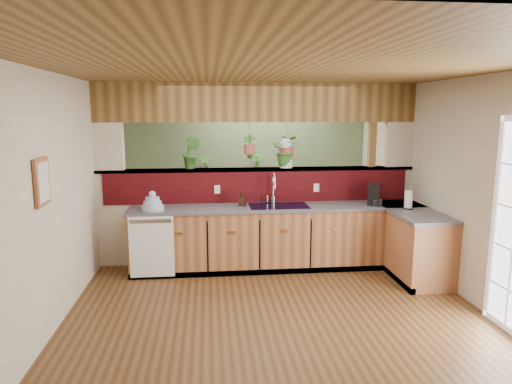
{
  "coord_description": "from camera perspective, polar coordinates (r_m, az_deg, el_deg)",
  "views": [
    {
      "loc": [
        -0.72,
        -5.21,
        2.2
      ],
      "look_at": [
        -0.1,
        0.7,
        1.15
      ],
      "focal_mm": 32.0,
      "sensor_mm": 36.0,
      "label": 1
    }
  ],
  "objects": [
    {
      "name": "wall_back",
      "position": [
        8.78,
        -1.27,
        4.14
      ],
      "size": [
        4.6,
        0.02,
        2.6
      ],
      "primitive_type": "cube",
      "color": "beige",
      "rests_on": "ground"
    },
    {
      "name": "dishwasher",
      "position": [
        6.17,
        -12.91,
        -6.65
      ],
      "size": [
        0.58,
        0.03,
        0.82
      ],
      "color": "white",
      "rests_on": "ground"
    },
    {
      "name": "pass_through_partition",
      "position": [
        6.67,
        0.51,
        1.33
      ],
      "size": [
        4.6,
        0.21,
        2.6
      ],
      "color": "beige",
      "rests_on": "ground"
    },
    {
      "name": "pass_through_ledge",
      "position": [
        6.65,
        0.26,
        2.85
      ],
      "size": [
        4.6,
        0.21,
        0.04
      ],
      "primitive_type": "cube",
      "color": "brown",
      "rests_on": "ground"
    },
    {
      "name": "framed_print",
      "position": [
        4.72,
        -25.15,
        1.16
      ],
      "size": [
        0.04,
        0.35,
        0.45
      ],
      "color": "brown",
      "rests_on": "wall_left"
    },
    {
      "name": "navy_sink",
      "position": [
        6.41,
        2.85,
        -2.42
      ],
      "size": [
        0.82,
        0.5,
        0.18
      ],
      "color": "black",
      "rests_on": "countertop"
    },
    {
      "name": "ceiling",
      "position": [
        5.27,
        1.93,
        14.37
      ],
      "size": [
        4.6,
        7.0,
        0.01
      ],
      "primitive_type": "cube",
      "color": "brown",
      "rests_on": "ground"
    },
    {
      "name": "faucet",
      "position": [
        6.49,
        2.18,
        0.63
      ],
      "size": [
        0.2,
        0.2,
        0.45
      ],
      "color": "#B7B7B2",
      "rests_on": "countertop"
    },
    {
      "name": "shelving_console",
      "position": [
        8.64,
        -2.12,
        -1.33
      ],
      "size": [
        1.46,
        0.52,
        0.96
      ],
      "primitive_type": "cube",
      "rotation": [
        0.0,
        0.0,
        0.1
      ],
      "color": "black",
      "rests_on": "ground"
    },
    {
      "name": "wall_right",
      "position": [
        6.09,
        23.83,
        0.66
      ],
      "size": [
        0.02,
        7.0,
        2.6
      ],
      "primitive_type": "cube",
      "color": "beige",
      "rests_on": "ground"
    },
    {
      "name": "glass_jar",
      "position": [
        6.68,
        3.79,
        4.85
      ],
      "size": [
        0.19,
        0.19,
        0.42
      ],
      "color": "silver",
      "rests_on": "pass_through_ledge"
    },
    {
      "name": "dish_stack",
      "position": [
        6.24,
        -12.79,
        -1.49
      ],
      "size": [
        0.3,
        0.3,
        0.26
      ],
      "color": "#A2B6D1",
      "rests_on": "countertop"
    },
    {
      "name": "soap_dispenser",
      "position": [
        6.35,
        -1.71,
        -0.84
      ],
      "size": [
        0.12,
        0.12,
        0.21
      ],
      "primitive_type": "imported",
      "rotation": [
        0.0,
        0.0,
        -0.32
      ],
      "color": "#351E13",
      "rests_on": "countertop"
    },
    {
      "name": "wall_front",
      "position": [
        2.06,
        15.78,
        -16.25
      ],
      "size": [
        4.6,
        0.02,
        2.6
      ],
      "primitive_type": "cube",
      "color": "beige",
      "rests_on": "ground"
    },
    {
      "name": "hanging_plant_a",
      "position": [
        6.6,
        -0.83,
        6.68
      ],
      "size": [
        0.22,
        0.18,
        0.46
      ],
      "color": "brown",
      "rests_on": "header_beam"
    },
    {
      "name": "ground",
      "position": [
        5.7,
        1.77,
        -12.69
      ],
      "size": [
        4.6,
        7.0,
        0.01
      ],
      "primitive_type": "cube",
      "color": "#4F3218",
      "rests_on": "ground"
    },
    {
      "name": "coffee_maker",
      "position": [
        6.65,
        14.56,
        -0.38
      ],
      "size": [
        0.16,
        0.27,
        0.3
      ],
      "rotation": [
        0.0,
        0.0,
        -0.41
      ],
      "color": "black",
      "rests_on": "countertop"
    },
    {
      "name": "sage_backwall",
      "position": [
        8.76,
        -1.26,
        4.12
      ],
      "size": [
        4.55,
        0.02,
        2.55
      ],
      "primitive_type": "cube",
      "color": "#59714D",
      "rests_on": "ground"
    },
    {
      "name": "wall_left",
      "position": [
        5.52,
        -22.56,
        -0.14
      ],
      "size": [
        0.02,
        7.0,
        2.6
      ],
      "primitive_type": "cube",
      "color": "beige",
      "rests_on": "ground"
    },
    {
      "name": "shelf_plant_b",
      "position": [
        8.56,
        0.11,
        3.32
      ],
      "size": [
        0.32,
        0.32,
        0.44
      ],
      "primitive_type": "imported",
      "rotation": [
        0.0,
        0.0,
        -0.38
      ],
      "color": "#2D5F21",
      "rests_on": "shelving_console"
    },
    {
      "name": "paper_towel",
      "position": [
        6.49,
        18.52,
        -0.96
      ],
      "size": [
        0.12,
        0.12,
        0.27
      ],
      "color": "black",
      "rests_on": "countertop"
    },
    {
      "name": "hanging_plant_b",
      "position": [
        6.66,
        3.82,
        6.81
      ],
      "size": [
        0.49,
        0.46,
        0.56
      ],
      "color": "brown",
      "rests_on": "header_beam"
    },
    {
      "name": "floor_plant",
      "position": [
        8.22,
        4.04,
        -2.65
      ],
      "size": [
        0.8,
        0.72,
        0.8
      ],
      "primitive_type": "imported",
      "rotation": [
        0.0,
        0.0,
        -0.14
      ],
      "color": "#2D5F21",
      "rests_on": "ground"
    },
    {
      "name": "header_beam",
      "position": [
        6.6,
        0.27,
        11.11
      ],
      "size": [
        4.6,
        0.15,
        0.55
      ],
      "primitive_type": "cube",
      "color": "brown",
      "rests_on": "ground"
    },
    {
      "name": "ledge_plant_left",
      "position": [
        6.59,
        -8.08,
        4.88
      ],
      "size": [
        0.3,
        0.27,
        0.46
      ],
      "primitive_type": "imported",
      "rotation": [
        0.0,
        0.0,
        -0.28
      ],
      "color": "#2D5F21",
      "rests_on": "pass_through_ledge"
    },
    {
      "name": "shelf_plant_a",
      "position": [
        8.52,
        -6.41,
        3.18
      ],
      "size": [
        0.26,
        0.2,
        0.43
      ],
      "primitive_type": "imported",
      "rotation": [
        0.0,
        0.0,
        0.24
      ],
      "color": "#2D5F21",
      "rests_on": "shelving_console"
    },
    {
      "name": "countertop",
      "position": [
        6.51,
        8.1,
        -5.68
      ],
      "size": [
        4.14,
        1.52,
        0.9
      ],
      "color": "brown",
      "rests_on": "ground"
    }
  ]
}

